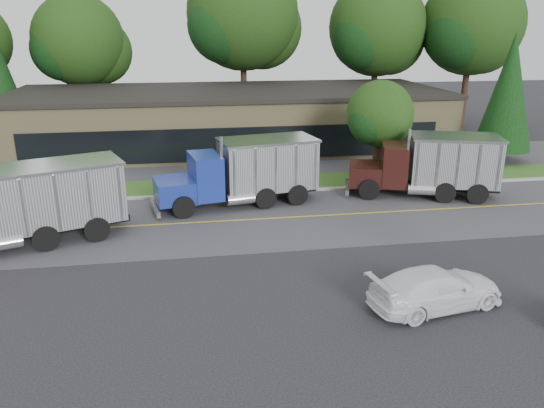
% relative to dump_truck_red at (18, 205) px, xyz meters
% --- Properties ---
extents(ground, '(140.00, 140.00, 0.00)m').
position_rel_dump_truck_red_xyz_m(ground, '(8.39, -7.48, -1.81)').
color(ground, '#36363C').
rests_on(ground, ground).
extents(road, '(60.00, 8.00, 0.02)m').
position_rel_dump_truck_red_xyz_m(road, '(8.39, 1.52, -1.81)').
color(road, '#55555A').
rests_on(road, ground).
extents(center_line, '(60.00, 0.12, 0.01)m').
position_rel_dump_truck_red_xyz_m(center_line, '(8.39, 1.52, -1.81)').
color(center_line, gold).
rests_on(center_line, ground).
extents(curb, '(60.00, 0.30, 0.12)m').
position_rel_dump_truck_red_xyz_m(curb, '(8.39, 5.72, -1.81)').
color(curb, '#9E9E99').
rests_on(curb, ground).
extents(grass_verge, '(60.00, 3.40, 0.03)m').
position_rel_dump_truck_red_xyz_m(grass_verge, '(8.39, 7.52, -1.81)').
color(grass_verge, '#395E20').
rests_on(grass_verge, ground).
extents(far_parking, '(60.00, 7.00, 0.02)m').
position_rel_dump_truck_red_xyz_m(far_parking, '(8.39, 12.52, -1.81)').
color(far_parking, '#55555A').
rests_on(far_parking, ground).
extents(strip_mall, '(32.00, 12.00, 4.00)m').
position_rel_dump_truck_red_xyz_m(strip_mall, '(10.39, 18.52, 0.19)').
color(strip_mall, '#9B8C5F').
rests_on(strip_mall, ground).
extents(tree_far_b, '(8.09, 7.62, 11.55)m').
position_rel_dump_truck_red_xyz_m(tree_far_b, '(-1.49, 26.62, 5.55)').
color(tree_far_b, '#382619').
rests_on(tree_far_b, ground).
extents(tree_far_c, '(10.34, 9.73, 14.75)m').
position_rel_dump_truck_red_xyz_m(tree_far_c, '(12.55, 26.65, 7.60)').
color(tree_far_c, '#382619').
rests_on(tree_far_c, ground).
extents(tree_far_d, '(9.18, 8.64, 13.09)m').
position_rel_dump_truck_red_xyz_m(tree_far_d, '(24.53, 25.63, 6.54)').
color(tree_far_d, '#382619').
rests_on(tree_far_d, ground).
extents(tree_far_e, '(9.48, 8.92, 13.52)m').
position_rel_dump_truck_red_xyz_m(tree_far_e, '(32.54, 23.64, 6.82)').
color(tree_far_e, '#382619').
rests_on(tree_far_e, ground).
extents(evergreen_right, '(3.77, 3.77, 8.57)m').
position_rel_dump_truck_red_xyz_m(evergreen_right, '(28.39, 10.52, 2.89)').
color(evergreen_right, '#382619').
rests_on(evergreen_right, ground).
extents(tree_verge, '(4.17, 3.93, 5.95)m').
position_rel_dump_truck_red_xyz_m(tree_verge, '(18.45, 7.57, 1.97)').
color(tree_verge, '#382619').
rests_on(tree_verge, ground).
extents(dump_truck_red, '(10.07, 5.80, 3.36)m').
position_rel_dump_truck_red_xyz_m(dump_truck_red, '(0.00, 0.00, 0.00)').
color(dump_truck_red, black).
rests_on(dump_truck_red, ground).
extents(dump_truck_blue, '(8.65, 4.03, 3.36)m').
position_rel_dump_truck_red_xyz_m(dump_truck_blue, '(10.05, 4.07, -0.01)').
color(dump_truck_blue, black).
rests_on(dump_truck_blue, ground).
extents(dump_truck_maroon, '(8.22, 4.66, 3.36)m').
position_rel_dump_truck_red_xyz_m(dump_truck_maroon, '(20.13, 3.77, -0.01)').
color(dump_truck_maroon, black).
rests_on(dump_truck_maroon, ground).
extents(rally_car, '(4.92, 2.75, 1.35)m').
position_rel_dump_truck_red_xyz_m(rally_car, '(15.01, -7.70, -1.14)').
color(rally_car, white).
rests_on(rally_car, ground).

